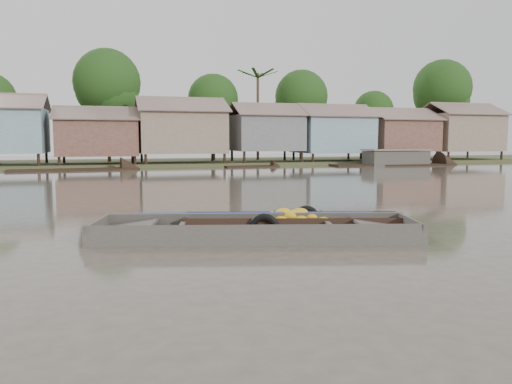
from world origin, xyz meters
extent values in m
plane|color=#4E463C|center=(0.00, 0.00, 0.00)|extent=(120.00, 120.00, 0.00)
cube|color=#384723|center=(0.00, 33.00, 0.00)|extent=(120.00, 12.00, 0.50)
cube|color=brown|center=(-10.50, 30.90, 4.75)|extent=(6.60, 3.02, 1.28)
cube|color=brown|center=(-3.80, 29.50, 2.20)|extent=(5.80, 4.60, 2.70)
cube|color=brown|center=(-3.80, 28.26, 4.00)|extent=(6.20, 2.67, 1.14)
cube|color=brown|center=(-3.80, 30.74, 4.00)|extent=(6.20, 2.67, 1.14)
cube|color=#7E6957|center=(2.50, 29.50, 2.65)|extent=(6.50, 5.30, 3.30)
cube|color=brown|center=(2.50, 28.07, 4.75)|extent=(6.90, 3.08, 1.31)
cube|color=brown|center=(2.50, 30.93, 4.75)|extent=(6.90, 3.08, 1.31)
cube|color=slate|center=(9.50, 29.50, 2.60)|extent=(5.40, 4.70, 2.90)
cube|color=brown|center=(9.50, 28.23, 4.50)|extent=(5.80, 2.73, 1.17)
cube|color=brown|center=(9.50, 30.77, 4.50)|extent=(5.80, 2.73, 1.17)
cube|color=#7597A2|center=(15.50, 29.50, 2.50)|extent=(6.00, 5.00, 3.10)
cube|color=brown|center=(15.50, 28.15, 4.50)|extent=(6.40, 2.90, 1.24)
cube|color=brown|center=(15.50, 30.85, 4.50)|extent=(6.40, 2.90, 1.24)
cube|color=brown|center=(22.00, 29.50, 2.45)|extent=(5.70, 4.90, 2.80)
cube|color=brown|center=(22.00, 28.18, 4.30)|extent=(6.10, 2.85, 1.21)
cube|color=brown|center=(22.00, 30.82, 4.30)|extent=(6.10, 2.85, 1.21)
cube|color=#7E6957|center=(28.50, 29.50, 2.70)|extent=(6.30, 5.10, 3.40)
cube|color=brown|center=(28.50, 28.12, 4.85)|extent=(6.70, 2.96, 1.26)
cube|color=brown|center=(28.50, 30.88, 4.85)|extent=(6.70, 2.96, 1.26)
cylinder|color=#473323|center=(-3.00, 33.00, 3.15)|extent=(0.28, 0.28, 6.30)
sphere|color=#1A3E13|center=(-3.00, 33.00, 6.75)|extent=(5.40, 5.40, 5.40)
cylinder|color=#473323|center=(6.00, 34.00, 2.62)|extent=(0.28, 0.28, 5.25)
sphere|color=#1A3E13|center=(6.00, 34.00, 5.62)|extent=(4.50, 4.50, 4.50)
cylinder|color=#473323|center=(14.00, 33.00, 2.80)|extent=(0.28, 0.28, 5.60)
sphere|color=#1A3E13|center=(14.00, 33.00, 6.00)|extent=(4.80, 4.80, 4.80)
cylinder|color=#473323|center=(22.00, 34.00, 2.27)|extent=(0.28, 0.28, 4.55)
sphere|color=#1A3E13|center=(22.00, 34.00, 4.88)|extent=(3.90, 3.90, 3.90)
cylinder|color=#473323|center=(29.00, 33.00, 3.32)|extent=(0.28, 0.28, 6.65)
sphere|color=#1A3E13|center=(29.00, 33.00, 7.12)|extent=(5.70, 5.70, 5.70)
cylinder|color=#473323|center=(10.00, 33.50, 4.00)|extent=(0.24, 0.24, 8.00)
cube|color=black|center=(1.03, 0.50, -0.08)|extent=(4.98, 2.19, 0.08)
cube|color=black|center=(1.17, 1.01, 0.11)|extent=(4.88, 1.45, 0.47)
cube|color=black|center=(0.89, -0.01, 0.11)|extent=(4.88, 1.45, 0.47)
cube|color=black|center=(3.40, -0.14, 0.11)|extent=(0.34, 1.07, 0.44)
cube|color=black|center=(2.98, -0.03, 0.17)|extent=(1.07, 1.13, 0.18)
cube|color=black|center=(-1.34, 1.14, 0.11)|extent=(0.34, 1.07, 0.44)
cube|color=black|center=(-0.93, 1.03, 0.17)|extent=(1.07, 1.13, 0.18)
cube|color=black|center=(-0.10, 0.81, 0.20)|extent=(0.37, 1.04, 0.05)
cube|color=black|center=(2.16, 0.19, 0.20)|extent=(0.37, 1.04, 0.05)
ellipsoid|color=yellow|center=(1.03, 0.19, 0.17)|extent=(0.37, 0.30, 0.20)
ellipsoid|color=yellow|center=(1.01, 0.62, 0.29)|extent=(0.44, 0.35, 0.23)
ellipsoid|color=yellow|center=(1.38, 0.25, 0.32)|extent=(0.36, 0.29, 0.19)
ellipsoid|color=yellow|center=(0.27, 0.82, 0.18)|extent=(0.42, 0.34, 0.23)
ellipsoid|color=yellow|center=(0.93, 0.71, 0.27)|extent=(0.41, 0.33, 0.22)
ellipsoid|color=yellow|center=(0.66, 0.35, 0.25)|extent=(0.35, 0.29, 0.19)
ellipsoid|color=yellow|center=(1.32, 0.37, 0.30)|extent=(0.42, 0.34, 0.23)
ellipsoid|color=yellow|center=(1.37, 0.75, 0.19)|extent=(0.38, 0.31, 0.21)
ellipsoid|color=yellow|center=(0.86, 0.66, 0.28)|extent=(0.41, 0.33, 0.22)
ellipsoid|color=yellow|center=(0.30, 0.66, 0.20)|extent=(0.46, 0.37, 0.25)
ellipsoid|color=yellow|center=(0.83, 0.48, 0.30)|extent=(0.43, 0.35, 0.23)
ellipsoid|color=yellow|center=(0.20, 0.42, 0.10)|extent=(0.37, 0.30, 0.20)
ellipsoid|color=yellow|center=(1.08, 0.57, 0.36)|extent=(0.35, 0.29, 0.19)
ellipsoid|color=yellow|center=(0.22, 0.67, 0.12)|extent=(0.36, 0.29, 0.19)
ellipsoid|color=yellow|center=(0.49, 0.70, 0.27)|extent=(0.39, 0.32, 0.21)
ellipsoid|color=yellow|center=(1.07, 0.40, 0.30)|extent=(0.41, 0.33, 0.22)
ellipsoid|color=yellow|center=(1.76, -0.02, 0.14)|extent=(0.38, 0.31, 0.21)
ellipsoid|color=yellow|center=(0.39, 0.40, 0.14)|extent=(0.45, 0.36, 0.24)
ellipsoid|color=yellow|center=(0.42, 0.48, 0.20)|extent=(0.41, 0.33, 0.22)
ellipsoid|color=yellow|center=(1.14, 0.30, 0.26)|extent=(0.40, 0.32, 0.21)
ellipsoid|color=yellow|center=(0.35, 0.42, 0.16)|extent=(0.45, 0.37, 0.24)
ellipsoid|color=yellow|center=(0.82, 0.60, 0.37)|extent=(0.44, 0.35, 0.23)
ellipsoid|color=yellow|center=(1.16, 0.43, 0.37)|extent=(0.47, 0.38, 0.25)
ellipsoid|color=yellow|center=(1.33, 0.73, 0.20)|extent=(0.40, 0.32, 0.21)
ellipsoid|color=yellow|center=(0.85, 0.82, 0.27)|extent=(0.36, 0.30, 0.20)
ellipsoid|color=yellow|center=(0.96, 0.75, 0.23)|extent=(0.37, 0.30, 0.20)
ellipsoid|color=yellow|center=(0.91, 0.39, 0.35)|extent=(0.44, 0.35, 0.23)
ellipsoid|color=yellow|center=(0.35, 0.51, 0.19)|extent=(0.46, 0.37, 0.25)
ellipsoid|color=yellow|center=(0.60, 0.67, 0.29)|extent=(0.46, 0.37, 0.25)
ellipsoid|color=yellow|center=(1.64, 0.59, 0.17)|extent=(0.40, 0.32, 0.21)
ellipsoid|color=yellow|center=(1.76, 0.50, 0.22)|extent=(0.45, 0.37, 0.24)
ellipsoid|color=yellow|center=(1.64, 0.20, 0.23)|extent=(0.42, 0.34, 0.23)
cylinder|color=#3F6626|center=(0.60, 0.62, 0.37)|extent=(0.04, 0.04, 0.16)
cylinder|color=#3F6626|center=(1.20, 0.45, 0.37)|extent=(0.04, 0.04, 0.16)
cylinder|color=#3F6626|center=(1.63, 0.34, 0.37)|extent=(0.04, 0.04, 0.16)
torus|color=black|center=(1.53, 0.99, 0.13)|extent=(0.71, 0.34, 0.69)
torus|color=black|center=(0.18, 0.10, 0.13)|extent=(0.70, 0.33, 0.68)
cube|color=#3E3935|center=(-0.08, -0.20, -0.08)|extent=(6.71, 3.00, 0.08)
cube|color=#3E3935|center=(0.12, 0.58, 0.15)|extent=(6.54, 1.81, 0.54)
cube|color=#3E3935|center=(-0.28, -0.98, 0.15)|extent=(6.54, 1.81, 0.54)
cube|color=#3E3935|center=(3.10, -1.02, 0.15)|extent=(0.46, 1.60, 0.51)
cube|color=#3E3935|center=(2.54, -0.87, 0.21)|extent=(1.45, 1.65, 0.22)
cube|color=#3E3935|center=(-3.26, 0.61, 0.15)|extent=(0.46, 1.60, 0.51)
cube|color=#3E3935|center=(-2.71, 0.47, 0.21)|extent=(1.45, 1.65, 0.22)
cube|color=#3E3935|center=(-1.61, 0.19, 0.25)|extent=(0.49, 1.55, 0.05)
cube|color=#3E3935|center=(1.44, -0.59, 0.25)|extent=(0.49, 1.55, 0.05)
cube|color=#665E54|center=(-0.08, -0.20, -0.04)|extent=(5.16, 2.48, 0.02)
cube|color=#0F279B|center=(0.13, 0.63, 0.35)|extent=(5.27, 1.42, 0.13)
torus|color=olive|center=(1.77, -0.95, -0.02)|extent=(0.37, 0.37, 0.05)
torus|color=olive|center=(1.77, -0.95, 0.01)|extent=(0.30, 0.30, 0.05)
cube|color=black|center=(18.45, 24.99, -0.05)|extent=(9.67, 2.69, 0.35)
cube|color=black|center=(7.12, 25.84, -0.05)|extent=(3.91, 1.14, 0.35)
cube|color=black|center=(-5.68, 25.19, -0.05)|extent=(7.57, 2.22, 0.35)
cube|color=black|center=(19.00, 25.00, 0.55)|extent=(5.00, 2.00, 1.20)
camera|label=1|loc=(-3.00, -10.12, 2.06)|focal=35.00mm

